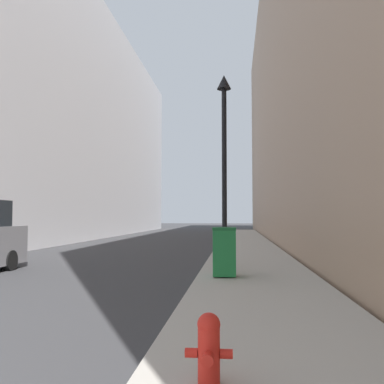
{
  "coord_description": "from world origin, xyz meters",
  "views": [
    {
      "loc": [
        5.11,
        -2.05,
        1.72
      ],
      "look_at": [
        2.86,
        19.83,
        2.96
      ],
      "focal_mm": 40.0,
      "sensor_mm": 36.0,
      "label": 1
    }
  ],
  "objects": [
    {
      "name": "fire_hydrant",
      "position": [
        4.85,
        2.03,
        0.49
      ],
      "size": [
        0.45,
        0.33,
        0.66
      ],
      "color": "red",
      "rests_on": "sidewalk_right"
    },
    {
      "name": "building_left_glass",
      "position": [
        -11.09,
        26.0,
        9.29
      ],
      "size": [
        12.0,
        60.0,
        18.59
      ],
      "color": "#BCBCC1",
      "rests_on": "ground"
    },
    {
      "name": "lamppost",
      "position": [
        4.75,
        11.56,
        3.88
      ],
      "size": [
        0.45,
        0.45,
        6.12
      ],
      "color": "black",
      "rests_on": "sidewalk_right"
    },
    {
      "name": "building_right_stone",
      "position": [
        13.36,
        26.0,
        10.82
      ],
      "size": [
        12.0,
        60.0,
        21.64
      ],
      "color": "#9E7F66",
      "rests_on": "ground"
    },
    {
      "name": "trash_bin",
      "position": [
        4.81,
        9.17,
        0.8
      ],
      "size": [
        0.6,
        0.69,
        1.28
      ],
      "color": "#1E7538",
      "rests_on": "sidewalk_right"
    },
    {
      "name": "sidewalk_right",
      "position": [
        5.67,
        18.0,
        0.07
      ],
      "size": [
        3.18,
        60.0,
        0.15
      ],
      "color": "#ADA89E",
      "rests_on": "ground"
    }
  ]
}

